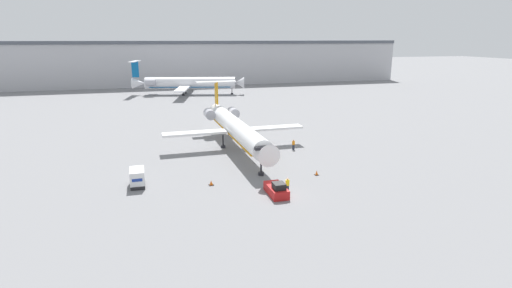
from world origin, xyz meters
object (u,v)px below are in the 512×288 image
traffic_cone_right (317,173)px  airplane_parked_far_left (187,83)px  worker_near_tug (287,185)px  worker_by_wing (293,144)px  traffic_cone_left (211,183)px  pushback_tug (276,190)px  airplane_main (235,127)px  luggage_cart (137,178)px

traffic_cone_right → airplane_parked_far_left: size_ratio=0.02×
worker_near_tug → airplane_parked_far_left: size_ratio=0.05×
worker_by_wing → traffic_cone_left: worker_by_wing is taller
pushback_tug → worker_near_tug: (1.47, 0.32, 0.31)m
airplane_main → airplane_parked_far_left: bearing=90.2°
worker_near_tug → traffic_cone_right: worker_near_tug is taller
pushback_tug → traffic_cone_right: 8.96m
traffic_cone_right → airplane_parked_far_left: 84.25m
airplane_main → airplane_parked_far_left: (-0.18, 67.78, 0.07)m
worker_by_wing → traffic_cone_right: bearing=-96.9°
airplane_main → worker_near_tug: bearing=-85.9°
traffic_cone_right → traffic_cone_left: bearing=179.7°
worker_near_tug → traffic_cone_left: worker_near_tug is taller
airplane_main → worker_by_wing: size_ratio=19.84×
luggage_cart → worker_by_wing: 26.55m
worker_by_wing → traffic_cone_left: size_ratio=2.71×
worker_near_tug → worker_by_wing: size_ratio=1.07×
traffic_cone_left → luggage_cart: bearing=165.8°
airplane_parked_far_left → pushback_tug: bearing=-89.9°
airplane_main → worker_by_wing: airplane_main is taller
airplane_main → traffic_cone_right: 17.99m
airplane_parked_far_left → worker_near_tug: bearing=-88.9°
airplane_main → pushback_tug: 21.34m
airplane_main → worker_near_tug: size_ratio=18.52×
worker_near_tug → traffic_cone_right: bearing=38.9°
traffic_cone_left → worker_by_wing: bearing=38.6°
airplane_main → traffic_cone_right: bearing=-65.3°
pushback_tug → airplane_parked_far_left: airplane_parked_far_left is taller
worker_near_tug → traffic_cone_left: bearing=149.7°
worker_near_tug → airplane_parked_far_left: bearing=91.1°
pushback_tug → worker_near_tug: 1.54m
airplane_parked_far_left → traffic_cone_left: bearing=-94.5°
pushback_tug → traffic_cone_right: size_ratio=6.51×
worker_near_tug → airplane_parked_far_left: airplane_parked_far_left is taller
luggage_cart → airplane_main: bearing=41.6°
worker_by_wing → traffic_cone_right: 12.72m
traffic_cone_right → airplane_parked_far_left: bearing=95.2°
airplane_main → worker_near_tug: 21.04m
pushback_tug → traffic_cone_left: pushback_tug is taller
luggage_cart → airplane_parked_far_left: size_ratio=0.09×
pushback_tug → airplane_parked_far_left: 88.97m
luggage_cart → traffic_cone_right: 23.05m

